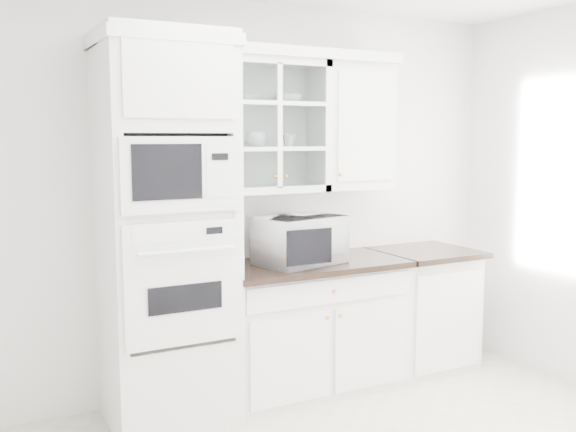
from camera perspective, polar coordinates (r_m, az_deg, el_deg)
room_shell at (r=3.38m, az=6.41°, el=7.04°), size 4.00×3.50×2.70m
oven_column at (r=4.00m, az=-10.75°, el=-1.38°), size 0.76×0.68×2.40m
base_cabinet_run at (r=4.59m, az=1.94°, el=-9.62°), size 1.32×0.67×0.92m
extra_base_cabinet at (r=5.14m, az=11.79°, el=-7.95°), size 0.72×0.67×0.92m
upper_cabinet_glass at (r=4.40m, az=-1.73°, el=7.97°), size 0.80×0.33×0.90m
upper_cabinet_solid at (r=4.74m, az=5.71°, el=7.87°), size 0.55×0.33×0.90m
crown_molding at (r=4.37m, az=-2.89°, el=14.35°), size 2.14×0.38×0.07m
countertop_microwave at (r=4.37m, az=0.95°, el=-2.11°), size 0.65×0.58×0.33m
bowl_a at (r=4.36m, az=-3.78°, el=10.38°), size 0.24×0.24×0.05m
bowl_b at (r=4.49m, az=0.03°, el=10.38°), size 0.19×0.19×0.06m
cup_a at (r=4.35m, az=-2.87°, el=6.81°), size 0.16×0.16×0.10m
cup_b at (r=4.48m, az=0.07°, el=6.72°), size 0.11×0.11×0.09m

